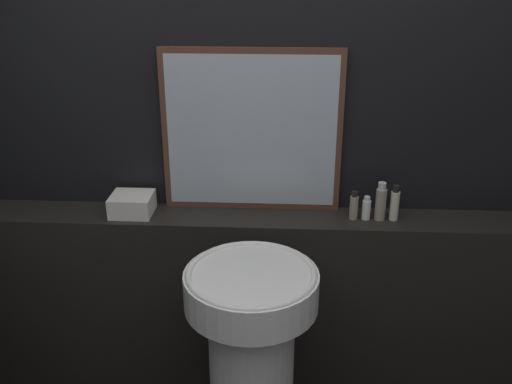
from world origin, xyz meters
TOP-DOWN VIEW (x-y plane):
  - wall_back at (0.00, 1.37)m, footprint 8.00×0.06m
  - vanity_counter at (0.00, 1.23)m, footprint 2.66×0.23m
  - pedestal_sink at (0.05, 0.79)m, footprint 0.51×0.51m
  - mirror at (0.02, 1.32)m, footprint 0.77×0.03m
  - towel_stack at (-0.50, 1.23)m, footprint 0.18×0.16m
  - shampoo_bottle at (0.46, 1.23)m, footprint 0.04×0.04m
  - conditioner_bottle at (0.52, 1.23)m, footprint 0.04×0.04m
  - lotion_bottle at (0.58, 1.23)m, footprint 0.05×0.05m
  - body_wash_bottle at (0.64, 1.23)m, footprint 0.04×0.04m

SIDE VIEW (x-z plane):
  - vanity_counter at x=0.00m, z-range 0.00..0.92m
  - pedestal_sink at x=0.05m, z-range 0.07..0.98m
  - towel_stack at x=-0.50m, z-range 0.92..1.01m
  - conditioner_bottle at x=0.52m, z-range 0.92..1.02m
  - shampoo_bottle at x=0.46m, z-range 0.92..1.04m
  - body_wash_bottle at x=0.64m, z-range 0.92..1.07m
  - lotion_bottle at x=0.58m, z-range 0.91..1.08m
  - wall_back at x=0.00m, z-range 0.00..2.50m
  - mirror at x=0.02m, z-range 0.92..1.63m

